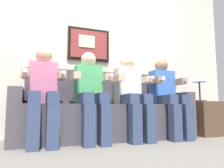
{
  "coord_description": "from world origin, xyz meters",
  "views": [
    {
      "loc": [
        -0.92,
        -2.31,
        0.4
      ],
      "look_at": [
        0.0,
        0.15,
        0.7
      ],
      "focal_mm": 34.19,
      "sensor_mm": 36.0,
      "label": 1
    }
  ],
  "objects_px": {
    "person_right_center": "(132,92)",
    "spare_remote_on_table": "(205,101)",
    "person_rightmost": "(167,93)",
    "side_table_right": "(205,118)",
    "person_leftmost": "(43,90)",
    "person_left_center": "(91,91)",
    "table_lamp": "(199,78)",
    "couch": "(107,115)"
  },
  "relations": [
    {
      "from": "person_right_center",
      "to": "person_rightmost",
      "type": "distance_m",
      "value": 0.54
    },
    {
      "from": "side_table_right",
      "to": "couch",
      "type": "bearing_deg",
      "value": 175.94
    },
    {
      "from": "side_table_right",
      "to": "spare_remote_on_table",
      "type": "bearing_deg",
      "value": -11.75
    },
    {
      "from": "couch",
      "to": "spare_remote_on_table",
      "type": "height_order",
      "value": "couch"
    },
    {
      "from": "side_table_right",
      "to": "person_right_center",
      "type": "bearing_deg",
      "value": -177.17
    },
    {
      "from": "person_leftmost",
      "to": "person_right_center",
      "type": "xyz_separation_m",
      "value": [
        1.08,
        0.0,
        -0.0
      ]
    },
    {
      "from": "table_lamp",
      "to": "spare_remote_on_table",
      "type": "height_order",
      "value": "table_lamp"
    },
    {
      "from": "couch",
      "to": "side_table_right",
      "type": "relative_size",
      "value": 4.63
    },
    {
      "from": "couch",
      "to": "person_left_center",
      "type": "distance_m",
      "value": 0.43
    },
    {
      "from": "person_leftmost",
      "to": "person_rightmost",
      "type": "relative_size",
      "value": 1.0
    },
    {
      "from": "couch",
      "to": "person_leftmost",
      "type": "xyz_separation_m",
      "value": [
        -0.81,
        -0.17,
        0.29
      ]
    },
    {
      "from": "person_left_center",
      "to": "couch",
      "type": "bearing_deg",
      "value": 31.87
    },
    {
      "from": "person_leftmost",
      "to": "table_lamp",
      "type": "bearing_deg",
      "value": 2.28
    },
    {
      "from": "person_right_center",
      "to": "spare_remote_on_table",
      "type": "bearing_deg",
      "value": 2.65
    },
    {
      "from": "person_rightmost",
      "to": "person_left_center",
      "type": "bearing_deg",
      "value": 179.98
    },
    {
      "from": "person_right_center",
      "to": "spare_remote_on_table",
      "type": "relative_size",
      "value": 8.54
    },
    {
      "from": "couch",
      "to": "table_lamp",
      "type": "distance_m",
      "value": 1.57
    },
    {
      "from": "person_left_center",
      "to": "person_rightmost",
      "type": "bearing_deg",
      "value": -0.02
    },
    {
      "from": "spare_remote_on_table",
      "to": "person_leftmost",
      "type": "bearing_deg",
      "value": -178.57
    },
    {
      "from": "person_right_center",
      "to": "side_table_right",
      "type": "distance_m",
      "value": 1.29
    },
    {
      "from": "couch",
      "to": "person_left_center",
      "type": "height_order",
      "value": "person_left_center"
    },
    {
      "from": "person_right_center",
      "to": "person_rightmost",
      "type": "bearing_deg",
      "value": -0.05
    },
    {
      "from": "person_leftmost",
      "to": "person_left_center",
      "type": "bearing_deg",
      "value": 0.05
    },
    {
      "from": "side_table_right",
      "to": "person_left_center",
      "type": "bearing_deg",
      "value": -178.03
    },
    {
      "from": "couch",
      "to": "person_rightmost",
      "type": "height_order",
      "value": "person_rightmost"
    },
    {
      "from": "person_left_center",
      "to": "spare_remote_on_table",
      "type": "xyz_separation_m",
      "value": [
        1.79,
        0.06,
        -0.1
      ]
    },
    {
      "from": "person_leftmost",
      "to": "couch",
      "type": "bearing_deg",
      "value": 11.72
    },
    {
      "from": "side_table_right",
      "to": "spare_remote_on_table",
      "type": "distance_m",
      "value": 0.26
    },
    {
      "from": "person_right_center",
      "to": "person_rightmost",
      "type": "xyz_separation_m",
      "value": [
        0.54,
        -0.0,
        0.0
      ]
    },
    {
      "from": "side_table_right",
      "to": "person_leftmost",
      "type": "bearing_deg",
      "value": -178.48
    },
    {
      "from": "table_lamp",
      "to": "couch",
      "type": "bearing_deg",
      "value": 176.95
    },
    {
      "from": "couch",
      "to": "person_leftmost",
      "type": "relative_size",
      "value": 2.08
    },
    {
      "from": "person_rightmost",
      "to": "side_table_right",
      "type": "distance_m",
      "value": 0.78
    },
    {
      "from": "person_leftmost",
      "to": "person_right_center",
      "type": "height_order",
      "value": "same"
    },
    {
      "from": "person_leftmost",
      "to": "person_right_center",
      "type": "distance_m",
      "value": 1.08
    },
    {
      "from": "person_rightmost",
      "to": "table_lamp",
      "type": "distance_m",
      "value": 0.7
    },
    {
      "from": "person_rightmost",
      "to": "side_table_right",
      "type": "xyz_separation_m",
      "value": [
        0.69,
        0.06,
        -0.36
      ]
    },
    {
      "from": "table_lamp",
      "to": "person_left_center",
      "type": "bearing_deg",
      "value": -177.03
    },
    {
      "from": "person_right_center",
      "to": "table_lamp",
      "type": "height_order",
      "value": "person_right_center"
    },
    {
      "from": "side_table_right",
      "to": "spare_remote_on_table",
      "type": "height_order",
      "value": "spare_remote_on_table"
    },
    {
      "from": "person_leftmost",
      "to": "table_lamp",
      "type": "relative_size",
      "value": 2.41
    },
    {
      "from": "person_leftmost",
      "to": "person_left_center",
      "type": "height_order",
      "value": "same"
    }
  ]
}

